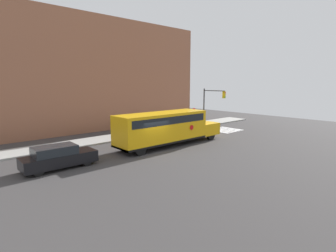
{
  "coord_description": "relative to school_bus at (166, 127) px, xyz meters",
  "views": [
    {
      "loc": [
        -12.96,
        -16.45,
        5.54
      ],
      "look_at": [
        2.77,
        1.16,
        1.65
      ],
      "focal_mm": 28.0,
      "sensor_mm": 36.0,
      "label": 1
    }
  ],
  "objects": [
    {
      "name": "ground_plane",
      "position": [
        -2.11,
        -0.66,
        -1.71
      ],
      "size": [
        60.0,
        60.0,
        0.0
      ],
      "primitive_type": "plane",
      "color": "#3A3838"
    },
    {
      "name": "sidewalk_strip",
      "position": [
        -2.11,
        5.84,
        -1.64
      ],
      "size": [
        44.0,
        3.0,
        0.15
      ],
      "color": "#9E9E99",
      "rests_on": "ground"
    },
    {
      "name": "building_backdrop",
      "position": [
        -2.11,
        12.34,
        4.8
      ],
      "size": [
        32.0,
        4.0,
        13.03
      ],
      "color": "#935B42",
      "rests_on": "ground"
    },
    {
      "name": "crosswalk_stripes",
      "position": [
        10.51,
        1.34,
        -1.71
      ],
      "size": [
        3.3,
        3.2,
        0.01
      ],
      "color": "white",
      "rests_on": "ground"
    },
    {
      "name": "school_bus",
      "position": [
        0.0,
        0.0,
        0.0
      ],
      "size": [
        10.95,
        2.57,
        3.0
      ],
      "color": "#EAA80F",
      "rests_on": "ground"
    },
    {
      "name": "parked_car",
      "position": [
        -9.4,
        -0.01,
        -0.96
      ],
      "size": [
        4.65,
        1.71,
        1.53
      ],
      "color": "black",
      "rests_on": "ground"
    },
    {
      "name": "stop_sign",
      "position": [
        8.68,
        4.7,
        -0.03
      ],
      "size": [
        0.8,
        0.1,
        2.49
      ],
      "color": "#38383A",
      "rests_on": "ground"
    },
    {
      "name": "traffic_light",
      "position": [
        10.45,
        3.49,
        1.53
      ],
      "size": [
        0.28,
        3.28,
        4.86
      ],
      "color": "#38383A",
      "rests_on": "ground"
    }
  ]
}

